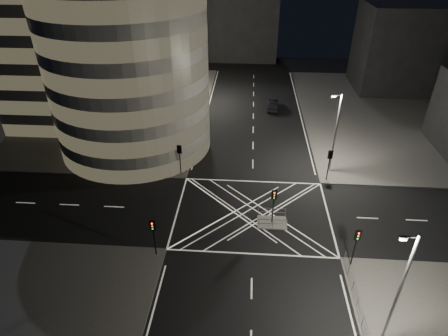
# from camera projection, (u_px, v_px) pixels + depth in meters

# --- Properties ---
(ground) EXTENTS (120.00, 120.00, 0.00)m
(ground) POSITION_uv_depth(u_px,v_px,m) (252.00, 213.00, 39.73)
(ground) COLOR black
(ground) RESTS_ON ground
(sidewalk_far_left) EXTENTS (42.00, 42.00, 0.15)m
(sidewalk_far_left) POSITION_uv_depth(u_px,v_px,m) (84.00, 106.00, 64.24)
(sidewalk_far_left) COLOR #4B4946
(sidewalk_far_left) RESTS_ON ground
(sidewalk_far_right) EXTENTS (42.00, 42.00, 0.15)m
(sidewalk_far_right) POSITION_uv_depth(u_px,v_px,m) (432.00, 116.00, 60.78)
(sidewalk_far_right) COLOR #4B4946
(sidewalk_far_right) RESTS_ON ground
(central_island) EXTENTS (3.00, 2.00, 0.15)m
(central_island) POSITION_uv_depth(u_px,v_px,m) (272.00, 223.00, 38.30)
(central_island) COLOR slate
(central_island) RESTS_ON ground
(office_tower_curved) EXTENTS (30.00, 29.00, 27.20)m
(office_tower_curved) POSITION_uv_depth(u_px,v_px,m) (102.00, 44.00, 50.08)
(office_tower_curved) COLOR gray
(office_tower_curved) RESTS_ON sidewalk_far_left
(office_block_rear) EXTENTS (24.00, 16.00, 22.00)m
(office_block_rear) POSITION_uv_depth(u_px,v_px,m) (140.00, 21.00, 70.62)
(office_block_rear) COLOR gray
(office_block_rear) RESTS_ON sidewalk_far_left
(building_right_far) EXTENTS (14.00, 12.00, 15.00)m
(building_right_far) POSITION_uv_depth(u_px,v_px,m) (399.00, 48.00, 67.92)
(building_right_far) COLOR black
(building_right_far) RESTS_ON sidewalk_far_right
(building_far_end) EXTENTS (18.00, 8.00, 18.00)m
(building_far_end) POSITION_uv_depth(u_px,v_px,m) (238.00, 19.00, 84.21)
(building_far_end) COLOR black
(building_far_end) RESTS_ON ground
(tree_a) EXTENTS (4.47, 4.47, 7.33)m
(tree_a) POSITION_uv_depth(u_px,v_px,m) (168.00, 131.00, 45.36)
(tree_a) COLOR black
(tree_a) RESTS_ON sidewalk_far_left
(tree_b) EXTENTS (5.27, 5.27, 7.84)m
(tree_b) POSITION_uv_depth(u_px,v_px,m) (177.00, 111.00, 50.40)
(tree_b) COLOR black
(tree_b) RESTS_ON sidewalk_far_left
(tree_c) EXTENTS (3.92, 3.92, 6.69)m
(tree_c) POSITION_uv_depth(u_px,v_px,m) (184.00, 97.00, 55.68)
(tree_c) COLOR black
(tree_c) RESTS_ON sidewalk_far_left
(tree_d) EXTENTS (5.12, 5.12, 8.40)m
(tree_d) POSITION_uv_depth(u_px,v_px,m) (190.00, 77.00, 60.21)
(tree_d) COLOR black
(tree_d) RESTS_ON sidewalk_far_left
(tree_e) EXTENTS (3.79, 3.79, 6.62)m
(tree_e) POSITION_uv_depth(u_px,v_px,m) (195.00, 72.00, 65.82)
(tree_e) COLOR black
(tree_e) RESTS_ON sidewalk_far_left
(traffic_signal_fl) EXTENTS (0.55, 0.22, 4.00)m
(traffic_signal_fl) POSITION_uv_depth(u_px,v_px,m) (180.00, 154.00, 44.46)
(traffic_signal_fl) COLOR black
(traffic_signal_fl) RESTS_ON sidewalk_far_left
(traffic_signal_nl) EXTENTS (0.55, 0.22, 4.00)m
(traffic_signal_nl) POSITION_uv_depth(u_px,v_px,m) (153.00, 231.00, 32.96)
(traffic_signal_nl) COLOR black
(traffic_signal_nl) RESTS_ON sidewalk_near_left
(traffic_signal_fr) EXTENTS (0.55, 0.22, 4.00)m
(traffic_signal_fr) POSITION_uv_depth(u_px,v_px,m) (330.00, 160.00, 43.41)
(traffic_signal_fr) COLOR black
(traffic_signal_fr) RESTS_ON sidewalk_far_right
(traffic_signal_nr) EXTENTS (0.55, 0.22, 4.00)m
(traffic_signal_nr) POSITION_uv_depth(u_px,v_px,m) (356.00, 241.00, 31.91)
(traffic_signal_nr) COLOR black
(traffic_signal_nr) RESTS_ON sidewalk_near_right
(traffic_signal_island) EXTENTS (0.55, 0.22, 4.00)m
(traffic_signal_island) POSITION_uv_depth(u_px,v_px,m) (274.00, 200.00, 36.80)
(traffic_signal_island) COLOR black
(traffic_signal_island) RESTS_ON central_island
(street_lamp_left_near) EXTENTS (1.25, 0.25, 10.00)m
(street_lamp_left_near) POSITION_uv_depth(u_px,v_px,m) (180.00, 116.00, 47.49)
(street_lamp_left_near) COLOR slate
(street_lamp_left_near) RESTS_ON sidewalk_far_left
(street_lamp_left_far) EXTENTS (1.25, 0.25, 10.00)m
(street_lamp_left_far) POSITION_uv_depth(u_px,v_px,m) (199.00, 72.00, 62.71)
(street_lamp_left_far) COLOR slate
(street_lamp_left_far) RESTS_ON sidewalk_far_left
(street_lamp_right_far) EXTENTS (1.25, 0.25, 10.00)m
(street_lamp_right_far) POSITION_uv_depth(u_px,v_px,m) (335.00, 131.00, 43.83)
(street_lamp_right_far) COLOR slate
(street_lamp_right_far) RESTS_ON sidewalk_far_right
(street_lamp_right_near) EXTENTS (1.25, 0.25, 10.00)m
(street_lamp_right_near) POSITION_uv_depth(u_px,v_px,m) (399.00, 288.00, 24.39)
(street_lamp_right_near) COLOR slate
(street_lamp_right_near) RESTS_ON sidewalk_near_right
(railing_near_right) EXTENTS (0.06, 11.70, 1.10)m
(railing_near_right) POSITION_uv_depth(u_px,v_px,m) (360.00, 311.00, 28.60)
(railing_near_right) COLOR slate
(railing_near_right) RESTS_ON sidewalk_near_right
(railing_island_south) EXTENTS (2.80, 0.06, 1.10)m
(railing_island_south) POSITION_uv_depth(u_px,v_px,m) (273.00, 224.00, 37.21)
(railing_island_south) COLOR slate
(railing_island_south) RESTS_ON central_island
(railing_island_north) EXTENTS (2.80, 0.06, 1.10)m
(railing_island_north) POSITION_uv_depth(u_px,v_px,m) (272.00, 212.00, 38.73)
(railing_island_north) COLOR slate
(railing_island_north) RESTS_ON central_island
(sedan) EXTENTS (1.88, 4.92, 1.60)m
(sedan) POSITION_uv_depth(u_px,v_px,m) (273.00, 105.00, 62.77)
(sedan) COLOR black
(sedan) RESTS_ON ground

